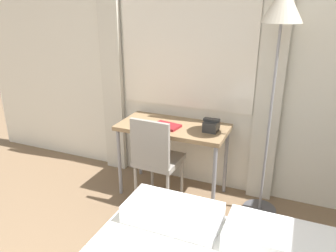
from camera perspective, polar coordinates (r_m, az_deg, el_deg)
wall_back_with_window at (r=3.32m, az=4.56°, el=11.62°), size 5.53×0.13×2.70m
desk at (r=3.21m, az=0.88°, el=-1.10°), size 1.07×0.53×0.75m
desk_chair at (r=3.08m, az=-2.14°, el=-5.31°), size 0.42×0.42×0.91m
standing_lamp at (r=2.80m, az=18.98°, el=15.67°), size 0.32×0.32×2.01m
telephone at (r=3.06m, az=7.55°, el=0.11°), size 0.15×0.16×0.12m
book at (r=3.14m, az=-0.27°, el=0.05°), size 0.28×0.21×0.02m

